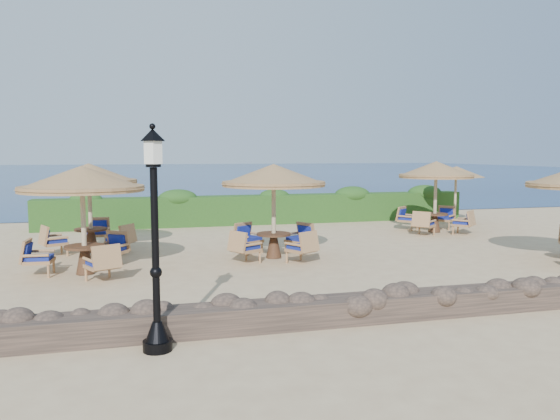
# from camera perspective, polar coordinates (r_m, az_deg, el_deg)

# --- Properties ---
(ground) EXTENTS (120.00, 120.00, 0.00)m
(ground) POSITION_cam_1_polar(r_m,az_deg,el_deg) (16.04, 3.93, -4.66)
(ground) COLOR tan
(ground) RESTS_ON ground
(sea) EXTENTS (160.00, 160.00, 0.00)m
(sea) POSITION_cam_1_polar(r_m,az_deg,el_deg) (85.14, -11.21, 3.89)
(sea) COLOR #0C2150
(sea) RESTS_ON ground
(hedge) EXTENTS (18.00, 0.90, 1.20)m
(hedge) POSITION_cam_1_polar(r_m,az_deg,el_deg) (22.83, -1.80, 0.06)
(hedge) COLOR #1D4315
(hedge) RESTS_ON ground
(stone_wall) EXTENTS (15.00, 0.65, 0.44)m
(stone_wall) POSITION_cam_1_polar(r_m,az_deg,el_deg) (10.44, 14.93, -9.43)
(stone_wall) COLOR brown
(stone_wall) RESTS_ON ground
(lamp_post) EXTENTS (0.44, 0.44, 3.31)m
(lamp_post) POSITION_cam_1_polar(r_m,az_deg,el_deg) (8.27, -12.90, -3.97)
(lamp_post) COLOR black
(lamp_post) RESTS_ON ground
(extra_parasol) EXTENTS (2.30, 2.30, 2.41)m
(extra_parasol) POSITION_cam_1_polar(r_m,az_deg,el_deg) (23.89, 17.93, 3.81)
(extra_parasol) COLOR #C1AE88
(extra_parasol) RESTS_ON ground
(cafe_set_0) EXTENTS (2.99, 2.99, 2.65)m
(cafe_set_0) POSITION_cam_1_polar(r_m,az_deg,el_deg) (14.02, -19.94, 1.51)
(cafe_set_0) COLOR #C1AE88
(cafe_set_0) RESTS_ON ground
(cafe_set_1) EXTENTS (2.94, 2.94, 2.65)m
(cafe_set_1) POSITION_cam_1_polar(r_m,az_deg,el_deg) (15.25, -0.67, 1.85)
(cafe_set_1) COLOR #C1AE88
(cafe_set_1) RESTS_ON ground
(cafe_set_3) EXTENTS (2.83, 2.84, 2.65)m
(cafe_set_3) POSITION_cam_1_polar(r_m,az_deg,el_deg) (17.17, -19.30, 2.17)
(cafe_set_3) COLOR #C1AE88
(cafe_set_3) RESTS_ON ground
(cafe_set_4) EXTENTS (2.75, 2.75, 2.65)m
(cafe_set_4) POSITION_cam_1_polar(r_m,az_deg,el_deg) (21.07, 15.96, 2.63)
(cafe_set_4) COLOR #C1AE88
(cafe_set_4) RESTS_ON ground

